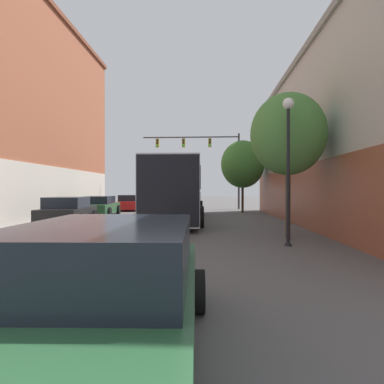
{
  "coord_description": "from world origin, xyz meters",
  "views": [
    {
      "loc": [
        3.02,
        0.94,
        1.77
      ],
      "look_at": [
        2.19,
        16.31,
        1.66
      ],
      "focal_mm": 28.0,
      "sensor_mm": 36.0,
      "label": 1
    }
  ],
  "objects_px": {
    "hatchback_foreground": "(101,300)",
    "parked_car_left_mid": "(68,211)",
    "street_tree_near": "(288,134)",
    "street_tree_far": "(243,164)",
    "parked_car_left_near": "(99,206)",
    "parked_car_left_distant": "(129,203)",
    "traffic_signal_gantry": "(207,153)",
    "bus": "(178,189)",
    "street_lamp": "(288,154)"
  },
  "relations": [
    {
      "from": "hatchback_foreground",
      "to": "parked_car_left_mid",
      "type": "bearing_deg",
      "value": 24.66
    },
    {
      "from": "street_tree_near",
      "to": "street_tree_far",
      "type": "relative_size",
      "value": 0.95
    },
    {
      "from": "parked_car_left_near",
      "to": "parked_car_left_distant",
      "type": "xyz_separation_m",
      "value": [
        0.63,
        5.45,
        -0.02
      ]
    },
    {
      "from": "street_tree_far",
      "to": "parked_car_left_near",
      "type": "bearing_deg",
      "value": -161.16
    },
    {
      "from": "traffic_signal_gantry",
      "to": "street_tree_far",
      "type": "bearing_deg",
      "value": -57.36
    },
    {
      "from": "parked_car_left_near",
      "to": "traffic_signal_gantry",
      "type": "bearing_deg",
      "value": -48.98
    },
    {
      "from": "bus",
      "to": "parked_car_left_distant",
      "type": "height_order",
      "value": "bus"
    },
    {
      "from": "parked_car_left_near",
      "to": "traffic_signal_gantry",
      "type": "relative_size",
      "value": 0.54
    },
    {
      "from": "parked_car_left_distant",
      "to": "street_tree_far",
      "type": "height_order",
      "value": "street_tree_far"
    },
    {
      "from": "bus",
      "to": "parked_car_left_mid",
      "type": "distance_m",
      "value": 6.12
    },
    {
      "from": "parked_car_left_mid",
      "to": "street_tree_far",
      "type": "bearing_deg",
      "value": -54.67
    },
    {
      "from": "parked_car_left_distant",
      "to": "street_tree_near",
      "type": "height_order",
      "value": "street_tree_near"
    },
    {
      "from": "traffic_signal_gantry",
      "to": "street_tree_near",
      "type": "xyz_separation_m",
      "value": [
        3.05,
        -16.46,
        -1.38
      ]
    },
    {
      "from": "parked_car_left_near",
      "to": "traffic_signal_gantry",
      "type": "xyz_separation_m",
      "value": [
        7.28,
        7.76,
        4.54
      ]
    },
    {
      "from": "hatchback_foreground",
      "to": "parked_car_left_near",
      "type": "distance_m",
      "value": 18.11
    },
    {
      "from": "hatchback_foreground",
      "to": "street_tree_near",
      "type": "distance_m",
      "value": 9.7
    },
    {
      "from": "street_tree_near",
      "to": "street_tree_far",
      "type": "xyz_separation_m",
      "value": [
        -0.28,
        12.13,
        -0.06
      ]
    },
    {
      "from": "hatchback_foreground",
      "to": "street_lamp",
      "type": "distance_m",
      "value": 7.89
    },
    {
      "from": "street_tree_near",
      "to": "parked_car_left_mid",
      "type": "bearing_deg",
      "value": 160.35
    },
    {
      "from": "bus",
      "to": "hatchback_foreground",
      "type": "distance_m",
      "value": 14.66
    },
    {
      "from": "hatchback_foreground",
      "to": "parked_car_left_mid",
      "type": "height_order",
      "value": "hatchback_foreground"
    },
    {
      "from": "bus",
      "to": "street_tree_far",
      "type": "distance_m",
      "value": 7.53
    },
    {
      "from": "bus",
      "to": "street_tree_far",
      "type": "relative_size",
      "value": 2.09
    },
    {
      "from": "street_lamp",
      "to": "hatchback_foreground",
      "type": "bearing_deg",
      "value": -118.33
    },
    {
      "from": "street_lamp",
      "to": "street_tree_near",
      "type": "height_order",
      "value": "street_tree_near"
    },
    {
      "from": "parked_car_left_distant",
      "to": "street_tree_far",
      "type": "relative_size",
      "value": 0.73
    },
    {
      "from": "bus",
      "to": "parked_car_left_near",
      "type": "relative_size",
      "value": 2.4
    },
    {
      "from": "parked_car_left_distant",
      "to": "street_lamp",
      "type": "height_order",
      "value": "street_lamp"
    },
    {
      "from": "bus",
      "to": "street_tree_near",
      "type": "distance_m",
      "value": 8.13
    },
    {
      "from": "parked_car_left_mid",
      "to": "street_tree_near",
      "type": "bearing_deg",
      "value": -115.54
    },
    {
      "from": "bus",
      "to": "street_tree_far",
      "type": "height_order",
      "value": "street_tree_far"
    },
    {
      "from": "hatchback_foreground",
      "to": "traffic_signal_gantry",
      "type": "relative_size",
      "value": 0.51
    },
    {
      "from": "hatchback_foreground",
      "to": "street_lamp",
      "type": "bearing_deg",
      "value": -30.68
    },
    {
      "from": "street_lamp",
      "to": "parked_car_left_near",
      "type": "bearing_deg",
      "value": 133.91
    },
    {
      "from": "bus",
      "to": "hatchback_foreground",
      "type": "xyz_separation_m",
      "value": [
        0.69,
        -14.6,
        -1.15
      ]
    },
    {
      "from": "hatchback_foreground",
      "to": "street_tree_near",
      "type": "relative_size",
      "value": 0.86
    },
    {
      "from": "parked_car_left_mid",
      "to": "hatchback_foreground",
      "type": "bearing_deg",
      "value": -158.88
    },
    {
      "from": "parked_car_left_near",
      "to": "street_tree_far",
      "type": "xyz_separation_m",
      "value": [
        10.05,
        3.43,
        3.09
      ]
    },
    {
      "from": "parked_car_left_distant",
      "to": "street_tree_far",
      "type": "distance_m",
      "value": 10.13
    },
    {
      "from": "bus",
      "to": "street_tree_far",
      "type": "bearing_deg",
      "value": -38.89
    },
    {
      "from": "traffic_signal_gantry",
      "to": "street_tree_far",
      "type": "relative_size",
      "value": 1.6
    },
    {
      "from": "parked_car_left_mid",
      "to": "street_lamp",
      "type": "xyz_separation_m",
      "value": [
        9.63,
        -5.18,
        2.23
      ]
    },
    {
      "from": "parked_car_left_mid",
      "to": "bus",
      "type": "bearing_deg",
      "value": -68.6
    },
    {
      "from": "parked_car_left_distant",
      "to": "traffic_signal_gantry",
      "type": "relative_size",
      "value": 0.45
    },
    {
      "from": "parked_car_left_distant",
      "to": "parked_car_left_near",
      "type": "bearing_deg",
      "value": 165.64
    },
    {
      "from": "parked_car_left_mid",
      "to": "parked_car_left_distant",
      "type": "xyz_separation_m",
      "value": [
        0.34,
        10.57,
        -0.04
      ]
    },
    {
      "from": "parked_car_left_distant",
      "to": "traffic_signal_gantry",
      "type": "height_order",
      "value": "traffic_signal_gantry"
    },
    {
      "from": "hatchback_foreground",
      "to": "street_tree_far",
      "type": "xyz_separation_m",
      "value": [
        3.72,
        20.39,
        3.08
      ]
    },
    {
      "from": "bus",
      "to": "parked_car_left_mid",
      "type": "height_order",
      "value": "bus"
    },
    {
      "from": "street_lamp",
      "to": "street_tree_near",
      "type": "xyz_separation_m",
      "value": [
        0.41,
        1.6,
        0.91
      ]
    }
  ]
}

